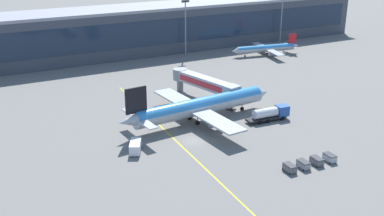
# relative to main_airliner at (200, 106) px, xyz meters

# --- Properties ---
(ground_plane) EXTENTS (700.00, 700.00, 0.00)m
(ground_plane) POSITION_rel_main_airliner_xyz_m (-6.56, -9.09, -3.72)
(ground_plane) COLOR slate
(apron_lead_in_line) EXTENTS (3.24, 79.96, 0.01)m
(apron_lead_in_line) POSITION_rel_main_airliner_xyz_m (-9.87, -7.09, -3.72)
(apron_lead_in_line) COLOR yellow
(apron_lead_in_line) RESTS_ON ground_plane
(terminal_building) EXTENTS (217.62, 19.12, 16.89)m
(terminal_building) POSITION_rel_main_airliner_xyz_m (-0.75, 69.77, 4.75)
(terminal_building) COLOR #424751
(terminal_building) RESTS_ON ground_plane
(main_airliner) EXTENTS (41.50, 32.91, 11.23)m
(main_airliner) POSITION_rel_main_airliner_xyz_m (0.00, 0.00, 0.00)
(main_airliner) COLOR #B2B7BC
(main_airliner) RESTS_ON ground_plane
(jet_bridge) EXTENTS (8.88, 23.28, 6.42)m
(jet_bridge) POSITION_rel_main_airliner_xyz_m (8.00, 13.18, 1.03)
(jet_bridge) COLOR #B2B7BC
(jet_bridge) RESTS_ON ground_plane
(fuel_tanker) EXTENTS (10.94, 3.23, 3.25)m
(fuel_tanker) POSITION_rel_main_airliner_xyz_m (15.03, -7.32, -1.98)
(fuel_tanker) COLOR #232326
(fuel_tanker) RESTS_ON ground_plane
(crew_van) EXTENTS (4.08, 5.41, 2.30)m
(crew_van) POSITION_rel_main_airliner_xyz_m (-19.50, -8.51, -2.41)
(crew_van) COLOR white
(crew_van) RESTS_ON ground_plane
(baggage_cart_0) EXTENTS (1.69, 2.69, 1.48)m
(baggage_cart_0) POSITION_rel_main_airliner_xyz_m (2.98, -29.60, -2.94)
(baggage_cart_0) COLOR #595B60
(baggage_cart_0) RESTS_ON ground_plane
(baggage_cart_1) EXTENTS (1.69, 2.69, 1.48)m
(baggage_cart_1) POSITION_rel_main_airliner_xyz_m (6.18, -29.68, -2.94)
(baggage_cart_1) COLOR gray
(baggage_cart_1) RESTS_ON ground_plane
(baggage_cart_2) EXTENTS (1.69, 2.69, 1.48)m
(baggage_cart_2) POSITION_rel_main_airliner_xyz_m (9.38, -29.77, -2.94)
(baggage_cart_2) COLOR #595B60
(baggage_cart_2) RESTS_ON ground_plane
(baggage_cart_3) EXTENTS (1.69, 2.69, 1.48)m
(baggage_cart_3) POSITION_rel_main_airliner_xyz_m (12.58, -29.85, -2.94)
(baggage_cart_3) COLOR #B2B7BC
(baggage_cart_3) RESTS_ON ground_plane
(commuter_jet_far) EXTENTS (26.71, 21.33, 7.14)m
(commuter_jet_far) POSITION_rel_main_airliner_xyz_m (51.45, 44.54, -1.23)
(commuter_jet_far) COLOR #B2B7BC
(commuter_jet_far) RESTS_ON ground_plane
(apron_light_mast_0) EXTENTS (2.80, 0.50, 23.14)m
(apron_light_mast_0) POSITION_rel_main_airliner_xyz_m (68.11, 57.81, 9.83)
(apron_light_mast_0) COLOR gray
(apron_light_mast_0) RESTS_ON ground_plane
(apron_light_mast_1) EXTENTS (2.80, 0.50, 19.77)m
(apron_light_mast_1) POSITION_rel_main_airliner_xyz_m (25.44, 57.81, 8.07)
(apron_light_mast_1) COLOR gray
(apron_light_mast_1) RESTS_ON ground_plane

